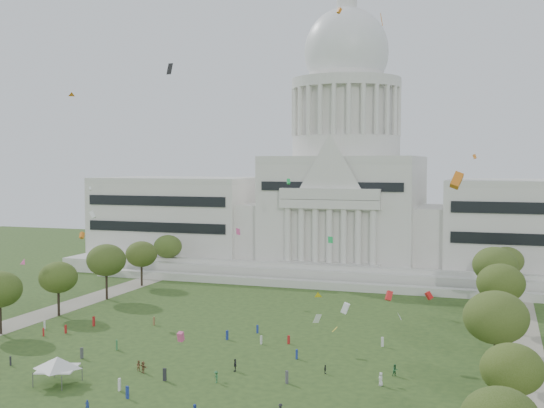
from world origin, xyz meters
name	(u,v)px	position (x,y,z in m)	size (l,w,h in m)	color
ground	(172,387)	(0.00, 0.00, 0.00)	(400.00, 400.00, 0.00)	#2C461C
capitol	(345,197)	(0.00, 113.59, 22.30)	(160.00, 64.50, 91.30)	silver
path_left	(31,318)	(-48.00, 30.00, 0.02)	(8.00, 160.00, 0.04)	gray
path_right	(520,361)	(48.00, 30.00, 0.02)	(8.00, 160.00, 0.04)	gray
row_tree_r_1	(512,369)	(46.22, -1.75, 7.66)	(7.58, 7.58, 10.78)	black
row_tree_l_2	(0,289)	(-45.04, 17.30, 8.51)	(8.42, 8.42, 11.97)	black
row_tree_r_2	(496,317)	(44.17, 17.44, 9.66)	(9.55, 9.55, 13.58)	black
row_tree_l_3	(58,277)	(-44.09, 33.92, 8.21)	(8.12, 8.12, 11.55)	black
row_tree_r_3	(498,311)	(44.40, 34.48, 7.08)	(7.01, 7.01, 9.98)	black
row_tree_l_4	(106,260)	(-44.08, 52.42, 9.39)	(9.29, 9.29, 13.21)	black
row_tree_r_4	(501,283)	(44.76, 50.04, 9.29)	(9.19, 9.19, 13.06)	black
row_tree_l_5	(141,254)	(-45.22, 71.01, 8.42)	(8.33, 8.33, 11.85)	black
row_tree_r_5	(495,265)	(43.49, 70.19, 9.93)	(9.82, 9.82, 13.96)	black
row_tree_l_6	(168,247)	(-46.87, 89.14, 8.27)	(8.19, 8.19, 11.64)	black
row_tree_r_6	(506,261)	(45.96, 88.13, 8.51)	(8.42, 8.42, 11.97)	black
event_tent	(58,362)	(-16.52, -4.11, 3.21)	(9.33, 9.33, 4.14)	#4C4C4C
person_0	(381,379)	(28.50, 10.23, 0.99)	(0.97, 0.63, 1.99)	silver
person_2	(395,370)	(29.79, 15.40, 0.93)	(0.90, 0.56, 1.85)	#33723F
person_3	(216,377)	(5.28, 3.78, 0.89)	(1.15, 0.59, 1.78)	#33723F
person_4	(235,365)	(5.87, 9.81, 0.99)	(1.16, 0.63, 1.98)	#26262B
person_5	(143,367)	(-7.26, 4.54, 0.92)	(1.70, 0.67, 1.83)	olive
person_7	(87,405)	(-6.15, -12.09, 0.73)	(0.53, 0.39, 1.46)	navy
person_8	(139,366)	(-8.52, 5.28, 0.82)	(0.80, 0.49, 1.64)	olive
person_10	(325,369)	(19.44, 13.13, 0.70)	(0.82, 0.45, 1.40)	#26262B
distant_crowd	(136,350)	(-13.42, 13.13, 0.86)	(65.19, 40.23, 1.93)	#4C4C51
kite_swarm	(204,194)	(1.80, 7.41, 27.60)	(83.25, 99.11, 64.76)	orange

